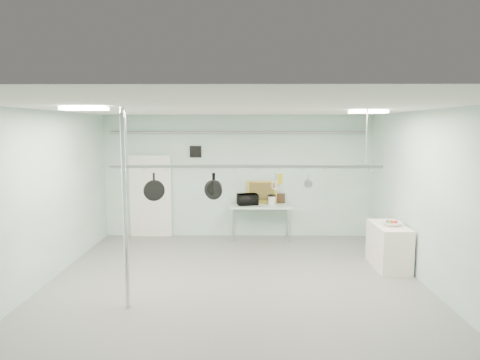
{
  "coord_description": "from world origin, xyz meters",
  "views": [
    {
      "loc": [
        0.17,
        -7.19,
        2.89
      ],
      "look_at": [
        0.09,
        1.0,
        1.87
      ],
      "focal_mm": 32.0,
      "sensor_mm": 36.0,
      "label": 1
    }
  ],
  "objects_px": {
    "microwave": "(248,199)",
    "fruit_bowl": "(392,224)",
    "skillet_mid": "(214,183)",
    "skillet_right": "(213,186)",
    "coffee_canister": "(272,201)",
    "prep_table": "(261,208)",
    "side_cabinet": "(389,246)",
    "chrome_pole": "(125,210)",
    "pot_rack": "(246,165)",
    "skillet_left": "(154,187)"
  },
  "relations": [
    {
      "from": "microwave",
      "to": "fruit_bowl",
      "type": "bearing_deg",
      "value": 128.64
    },
    {
      "from": "skillet_mid",
      "to": "fruit_bowl",
      "type": "bearing_deg",
      "value": 4.85
    },
    {
      "from": "skillet_mid",
      "to": "skillet_right",
      "type": "bearing_deg",
      "value": 168.72
    },
    {
      "from": "coffee_canister",
      "to": "fruit_bowl",
      "type": "distance_m",
      "value": 3.23
    },
    {
      "from": "microwave",
      "to": "fruit_bowl",
      "type": "xyz_separation_m",
      "value": [
        2.9,
        -2.3,
        -0.1
      ]
    },
    {
      "from": "microwave",
      "to": "coffee_canister",
      "type": "bearing_deg",
      "value": 166.35
    },
    {
      "from": "prep_table",
      "to": "coffee_canister",
      "type": "distance_m",
      "value": 0.34
    },
    {
      "from": "skillet_mid",
      "to": "side_cabinet",
      "type": "bearing_deg",
      "value": 6.13
    },
    {
      "from": "chrome_pole",
      "to": "skillet_right",
      "type": "relative_size",
      "value": 6.75
    },
    {
      "from": "prep_table",
      "to": "chrome_pole",
      "type": "bearing_deg",
      "value": -118.71
    },
    {
      "from": "microwave",
      "to": "coffee_canister",
      "type": "relative_size",
      "value": 2.26
    },
    {
      "from": "prep_table",
      "to": "pot_rack",
      "type": "bearing_deg",
      "value": -96.91
    },
    {
      "from": "pot_rack",
      "to": "skillet_right",
      "type": "relative_size",
      "value": 10.12
    },
    {
      "from": "pot_rack",
      "to": "skillet_right",
      "type": "distance_m",
      "value": 0.69
    },
    {
      "from": "side_cabinet",
      "to": "coffee_canister",
      "type": "xyz_separation_m",
      "value": [
        -2.27,
        2.21,
        0.57
      ]
    },
    {
      "from": "coffee_canister",
      "to": "fruit_bowl",
      "type": "height_order",
      "value": "coffee_canister"
    },
    {
      "from": "prep_table",
      "to": "skillet_left",
      "type": "xyz_separation_m",
      "value": [
        -2.03,
        -3.3,
        1.0
      ]
    },
    {
      "from": "fruit_bowl",
      "to": "skillet_right",
      "type": "height_order",
      "value": "skillet_right"
    },
    {
      "from": "microwave",
      "to": "skillet_right",
      "type": "relative_size",
      "value": 1.08
    },
    {
      "from": "chrome_pole",
      "to": "coffee_canister",
      "type": "distance_m",
      "value": 4.97
    },
    {
      "from": "side_cabinet",
      "to": "coffee_canister",
      "type": "bearing_deg",
      "value": 135.78
    },
    {
      "from": "microwave",
      "to": "fruit_bowl",
      "type": "distance_m",
      "value": 3.7
    },
    {
      "from": "side_cabinet",
      "to": "skillet_mid",
      "type": "xyz_separation_m",
      "value": [
        -3.51,
        -1.1,
        1.45
      ]
    },
    {
      "from": "side_cabinet",
      "to": "skillet_left",
      "type": "xyz_separation_m",
      "value": [
        -4.58,
        -1.1,
        1.38
      ]
    },
    {
      "from": "chrome_pole",
      "to": "side_cabinet",
      "type": "xyz_separation_m",
      "value": [
        4.85,
        2.0,
        -1.15
      ]
    },
    {
      "from": "pot_rack",
      "to": "side_cabinet",
      "type": "bearing_deg",
      "value": 20.45
    },
    {
      "from": "fruit_bowl",
      "to": "skillet_left",
      "type": "height_order",
      "value": "skillet_left"
    },
    {
      "from": "side_cabinet",
      "to": "skillet_mid",
      "type": "relative_size",
      "value": 3.21
    },
    {
      "from": "skillet_mid",
      "to": "skillet_right",
      "type": "height_order",
      "value": "same"
    },
    {
      "from": "skillet_right",
      "to": "microwave",
      "type": "bearing_deg",
      "value": 101.65
    },
    {
      "from": "microwave",
      "to": "pot_rack",
      "type": "bearing_deg",
      "value": 75.91
    },
    {
      "from": "pot_rack",
      "to": "fruit_bowl",
      "type": "height_order",
      "value": "pot_rack"
    },
    {
      "from": "fruit_bowl",
      "to": "skillet_mid",
      "type": "xyz_separation_m",
      "value": [
        -3.52,
        -1.02,
        0.95
      ]
    },
    {
      "from": "microwave",
      "to": "coffee_canister",
      "type": "height_order",
      "value": "microwave"
    },
    {
      "from": "pot_rack",
      "to": "skillet_mid",
      "type": "relative_size",
      "value": 12.82
    },
    {
      "from": "pot_rack",
      "to": "skillet_left",
      "type": "relative_size",
      "value": 9.33
    },
    {
      "from": "pot_rack",
      "to": "skillet_left",
      "type": "distance_m",
      "value": 1.68
    },
    {
      "from": "chrome_pole",
      "to": "skillet_mid",
      "type": "relative_size",
      "value": 8.55
    },
    {
      "from": "chrome_pole",
      "to": "skillet_left",
      "type": "relative_size",
      "value": 6.22
    },
    {
      "from": "coffee_canister",
      "to": "skillet_right",
      "type": "bearing_deg",
      "value": -110.84
    },
    {
      "from": "chrome_pole",
      "to": "microwave",
      "type": "bearing_deg",
      "value": 65.05
    },
    {
      "from": "chrome_pole",
      "to": "prep_table",
      "type": "relative_size",
      "value": 2.0
    },
    {
      "from": "coffee_canister",
      "to": "skillet_mid",
      "type": "distance_m",
      "value": 3.64
    },
    {
      "from": "microwave",
      "to": "fruit_bowl",
      "type": "relative_size",
      "value": 1.36
    },
    {
      "from": "side_cabinet",
      "to": "microwave",
      "type": "relative_size",
      "value": 2.35
    },
    {
      "from": "fruit_bowl",
      "to": "chrome_pole",
      "type": "bearing_deg",
      "value": -158.48
    },
    {
      "from": "skillet_right",
      "to": "skillet_left",
      "type": "bearing_deg",
      "value": -157.44
    },
    {
      "from": "microwave",
      "to": "side_cabinet",
      "type": "bearing_deg",
      "value": 129.49
    },
    {
      "from": "microwave",
      "to": "skillet_right",
      "type": "xyz_separation_m",
      "value": [
        -0.64,
        -3.31,
        0.8
      ]
    },
    {
      "from": "skillet_left",
      "to": "skillet_right",
      "type": "distance_m",
      "value": 1.05
    }
  ]
}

